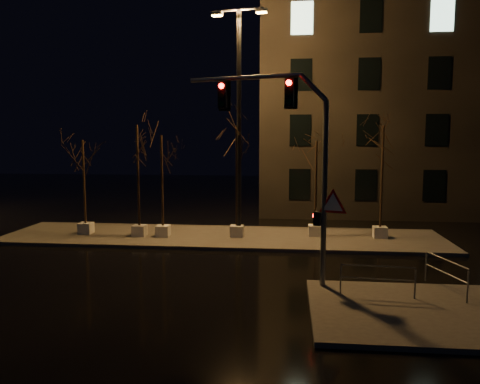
# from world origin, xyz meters

# --- Properties ---
(ground) EXTENTS (90.00, 90.00, 0.00)m
(ground) POSITION_xyz_m (0.00, 0.00, 0.00)
(ground) COLOR black
(ground) RESTS_ON ground
(median) EXTENTS (22.00, 5.00, 0.15)m
(median) POSITION_xyz_m (0.00, 6.00, 0.07)
(median) COLOR #44413C
(median) RESTS_ON ground
(sidewalk_corner) EXTENTS (7.00, 5.00, 0.15)m
(sidewalk_corner) POSITION_xyz_m (7.50, -3.50, 0.07)
(sidewalk_corner) COLOR #44413C
(sidewalk_corner) RESTS_ON ground
(building) EXTENTS (25.00, 12.00, 15.00)m
(building) POSITION_xyz_m (14.00, 18.00, 7.50)
(building) COLOR black
(building) RESTS_ON ground
(tree_0) EXTENTS (1.80, 1.80, 4.92)m
(tree_0) POSITION_xyz_m (-7.04, 5.80, 3.89)
(tree_0) COLOR silver
(tree_0) RESTS_ON median
(tree_1) EXTENTS (1.80, 1.80, 5.68)m
(tree_1) POSITION_xyz_m (-4.09, 5.48, 4.46)
(tree_1) COLOR silver
(tree_1) RESTS_ON median
(tree_2) EXTENTS (1.80, 1.80, 5.16)m
(tree_2) POSITION_xyz_m (-2.90, 5.54, 4.07)
(tree_2) COLOR silver
(tree_2) RESTS_ON median
(tree_3) EXTENTS (1.80, 1.80, 5.66)m
(tree_3) POSITION_xyz_m (0.78, 5.89, 4.44)
(tree_3) COLOR silver
(tree_3) RESTS_ON median
(tree_4) EXTENTS (1.80, 1.80, 4.86)m
(tree_4) POSITION_xyz_m (4.67, 6.43, 3.84)
(tree_4) COLOR silver
(tree_4) RESTS_ON median
(tree_5) EXTENTS (1.80, 1.80, 5.65)m
(tree_5) POSITION_xyz_m (7.84, 6.33, 4.43)
(tree_5) COLOR silver
(tree_5) RESTS_ON median
(traffic_signal_mast) EXTENTS (5.51, 1.82, 7.02)m
(traffic_signal_mast) POSITION_xyz_m (3.41, -1.17, 4.76)
(traffic_signal_mast) COLOR slate
(traffic_signal_mast) RESTS_ON sidewalk_corner
(streetlight_main) EXTENTS (2.75, 0.74, 10.99)m
(streetlight_main) POSITION_xyz_m (0.89, 5.90, 6.49)
(streetlight_main) COLOR black
(streetlight_main) RESTS_ON median
(guard_rail_a) EXTENTS (2.27, 0.22, 0.98)m
(guard_rail_a) POSITION_xyz_m (6.11, -2.48, 0.79)
(guard_rail_a) COLOR slate
(guard_rail_a) RESTS_ON sidewalk_corner
(guard_rail_b) EXTENTS (0.67, 2.15, 1.06)m
(guard_rail_b) POSITION_xyz_m (8.37, -1.75, 0.83)
(guard_rail_b) COLOR slate
(guard_rail_b) RESTS_ON sidewalk_corner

